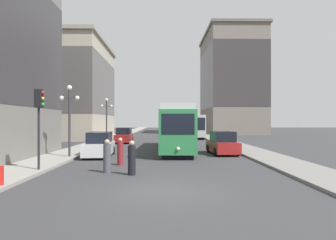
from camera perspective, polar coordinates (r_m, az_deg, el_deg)
ground_plane at (r=11.66m, az=-1.06°, el=-13.40°), size 200.00×200.00×0.00m
sidewalk_left at (r=51.96m, az=-9.20°, el=-2.95°), size 2.90×120.00×0.15m
sidewalk_right at (r=51.95m, az=7.36°, el=-2.95°), size 2.90×120.00×0.15m
streetcar at (r=26.81m, az=1.67°, el=-1.33°), size 3.06×14.28×3.89m
transit_bus at (r=46.06m, az=4.96°, el=-0.99°), size 2.93×11.26×3.45m
parked_car_left_near at (r=36.30m, az=-8.42°, el=-2.98°), size 1.93×4.86×1.82m
parked_car_left_mid at (r=22.79m, az=-12.98°, el=-4.71°), size 2.09×4.86×1.82m
parked_car_right_far at (r=24.09m, az=10.38°, el=-4.46°), size 2.08×4.31×1.82m
pedestrian_crossing_near at (r=14.85m, az=-6.96°, el=-7.41°), size 0.38×0.38×1.70m
pedestrian_crossing_far at (r=15.74m, az=-11.61°, el=-6.97°), size 0.38×0.38×1.71m
pedestrian_on_sidewalk at (r=18.16m, az=-9.14°, el=-6.15°), size 0.37×0.37×1.65m
traffic_light_near_left at (r=16.78m, az=-23.47°, el=2.17°), size 0.47×0.36×4.14m
lamp_post_left_near at (r=22.17m, az=-18.37°, el=2.00°), size 1.41×0.36×5.03m
lamp_post_left_far at (r=35.51m, az=-11.69°, el=1.32°), size 1.41×0.36×5.14m
fire_hydrant at (r=13.54m, az=-29.48°, el=-9.26°), size 0.26×0.26×0.75m
building_left_corner at (r=48.71m, az=-19.72°, el=5.62°), size 13.99×17.40×14.67m
building_right_corner at (r=64.19m, az=11.88°, el=7.11°), size 10.96×19.09×20.83m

